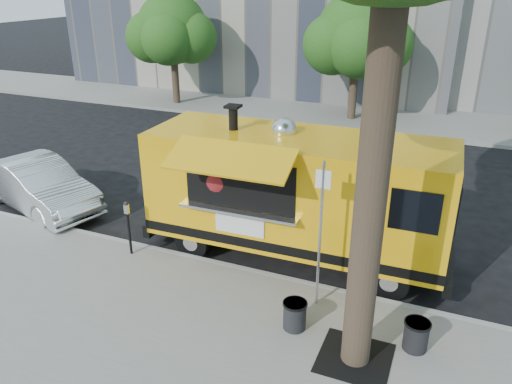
# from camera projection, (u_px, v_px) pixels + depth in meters

# --- Properties ---
(ground) EXTENTS (120.00, 120.00, 0.00)m
(ground) POSITION_uv_depth(u_px,v_px,m) (271.00, 257.00, 11.83)
(ground) COLOR black
(ground) RESTS_ON ground
(sidewalk) EXTENTS (60.00, 6.00, 0.15)m
(sidewalk) POSITION_uv_depth(u_px,v_px,m) (186.00, 366.00, 8.41)
(sidewalk) COLOR gray
(sidewalk) RESTS_ON ground
(curb) EXTENTS (60.00, 0.14, 0.16)m
(curb) POSITION_uv_depth(u_px,v_px,m) (256.00, 274.00, 11.01)
(curb) COLOR #999993
(curb) RESTS_ON ground
(far_sidewalk) EXTENTS (60.00, 5.00, 0.15)m
(far_sidewalk) POSITION_uv_depth(u_px,v_px,m) (376.00, 118.00, 23.22)
(far_sidewalk) COLOR gray
(far_sidewalk) RESTS_ON ground
(tree_well) EXTENTS (1.20, 1.20, 0.02)m
(tree_well) POSITION_uv_depth(u_px,v_px,m) (355.00, 358.00, 8.47)
(tree_well) COLOR black
(tree_well) RESTS_ON sidewalk
(far_tree_a) EXTENTS (3.42, 3.42, 5.36)m
(far_tree_a) POSITION_uv_depth(u_px,v_px,m) (172.00, 29.00, 24.29)
(far_tree_a) COLOR #33261C
(far_tree_a) RESTS_ON far_sidewalk
(far_tree_b) EXTENTS (3.60, 3.60, 5.50)m
(far_tree_b) POSITION_uv_depth(u_px,v_px,m) (357.00, 34.00, 21.41)
(far_tree_b) COLOR #33261C
(far_tree_b) RESTS_ON far_sidewalk
(sign_post) EXTENTS (0.28, 0.06, 3.00)m
(sign_post) POSITION_uv_depth(u_px,v_px,m) (321.00, 227.00, 9.23)
(sign_post) COLOR silver
(sign_post) RESTS_ON sidewalk
(parking_meter) EXTENTS (0.11, 0.11, 1.33)m
(parking_meter) POSITION_uv_depth(u_px,v_px,m) (128.00, 222.00, 11.36)
(parking_meter) COLOR black
(parking_meter) RESTS_ON sidewalk
(food_truck) EXTENTS (7.07, 3.38, 3.47)m
(food_truck) POSITION_uv_depth(u_px,v_px,m) (295.00, 192.00, 11.27)
(food_truck) COLOR #FFB50D
(food_truck) RESTS_ON ground
(sedan) EXTENTS (4.59, 2.75, 1.43)m
(sedan) POSITION_uv_depth(u_px,v_px,m) (39.00, 185.00, 14.05)
(sedan) COLOR silver
(sedan) RESTS_ON ground
(trash_bin_left) EXTENTS (0.46, 0.46, 0.55)m
(trash_bin_left) POSITION_uv_depth(u_px,v_px,m) (295.00, 314.00, 9.10)
(trash_bin_left) COLOR black
(trash_bin_left) RESTS_ON sidewalk
(trash_bin_right) EXTENTS (0.46, 0.46, 0.55)m
(trash_bin_right) POSITION_uv_depth(u_px,v_px,m) (416.00, 334.00, 8.59)
(trash_bin_right) COLOR black
(trash_bin_right) RESTS_ON sidewalk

